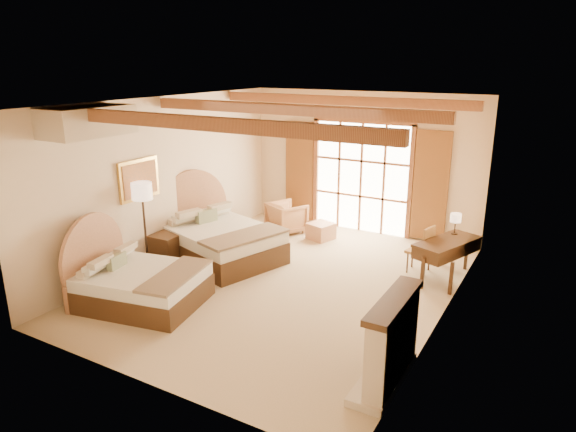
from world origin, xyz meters
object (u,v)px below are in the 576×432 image
Objects in this scene: nightstand at (167,250)px; armchair at (287,217)px; desk at (446,258)px; bed_near at (135,280)px; bed_far at (216,237)px.

nightstand is 0.81× the size of armchair.
desk reaches higher than armchair.
nightstand is 0.42× the size of desk.
bed_near is 4.38m from armchair.
bed_near is 1.46× the size of desk.
desk is (4.87, 2.03, 0.08)m from nightstand.
armchair is at bearing -171.86° from desk.
armchair is at bearing 95.88° from bed_far.
bed_far is 4.25× the size of nightstand.
bed_far is at bearing 51.29° from nightstand.
bed_far reaches higher than bed_near.
bed_near reaches higher than armchair.
bed_near is at bearing -71.39° from bed_far.
bed_near is at bearing 110.82° from armchair.
bed_far is 2.17m from armchair.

